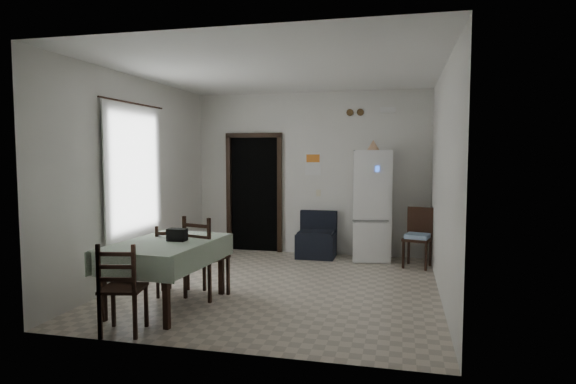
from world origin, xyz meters
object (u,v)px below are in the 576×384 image
(navy_seat, at_px, (316,235))
(dining_chair_far_left, at_px, (173,259))
(corner_chair, at_px, (417,238))
(dining_chair_far_right, at_px, (207,256))
(fridge, at_px, (372,205))
(dining_table, at_px, (167,274))
(dining_chair_near_head, at_px, (123,287))

(navy_seat, bearing_deg, dining_chair_far_left, -118.88)
(corner_chair, relative_size, dining_chair_far_right, 0.91)
(corner_chair, bearing_deg, dining_chair_far_right, -125.62)
(fridge, height_order, dining_table, fridge)
(dining_chair_far_left, distance_m, dining_chair_far_right, 0.47)
(fridge, xyz_separation_m, dining_chair_far_right, (-1.89, -2.61, -0.41))
(corner_chair, height_order, dining_table, corner_chair)
(dining_chair_far_right, bearing_deg, fridge, -110.70)
(fridge, bearing_deg, dining_table, -132.93)
(navy_seat, xyz_separation_m, corner_chair, (1.69, -0.37, 0.08))
(dining_table, relative_size, dining_chair_near_head, 1.60)
(corner_chair, distance_m, dining_table, 4.00)
(corner_chair, relative_size, dining_table, 0.63)
(corner_chair, bearing_deg, dining_chair_near_head, -115.56)
(fridge, xyz_separation_m, dining_table, (-2.19, -3.09, -0.54))
(dining_chair_far_left, bearing_deg, navy_seat, -136.34)
(corner_chair, distance_m, dining_chair_far_left, 3.82)
(corner_chair, xyz_separation_m, dining_table, (-2.93, -2.72, -0.08))
(fridge, xyz_separation_m, corner_chair, (0.74, -0.37, -0.46))
(fridge, distance_m, dining_chair_far_right, 3.25)
(dining_chair_far_left, xyz_separation_m, dining_chair_far_right, (0.46, -0.00, 0.06))
(fridge, height_order, dining_chair_far_left, fridge)
(navy_seat, height_order, dining_chair_near_head, dining_chair_near_head)
(dining_chair_near_head, bearing_deg, navy_seat, -119.95)
(fridge, bearing_deg, dining_chair_far_left, -139.65)
(navy_seat, height_order, dining_chair_far_right, dining_chair_far_right)
(dining_table, relative_size, dining_chair_far_left, 1.65)
(dining_table, height_order, dining_chair_far_right, dining_chair_far_right)
(navy_seat, relative_size, corner_chair, 0.84)
(dining_table, distance_m, dining_chair_near_head, 0.87)
(corner_chair, bearing_deg, dining_chair_far_left, -130.12)
(navy_seat, bearing_deg, dining_chair_far_right, -110.46)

